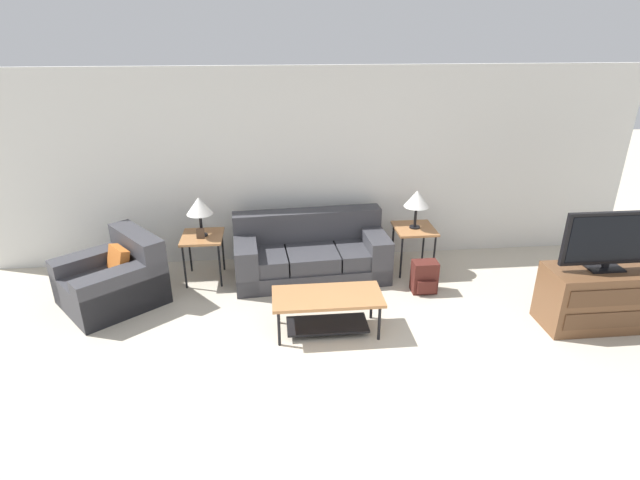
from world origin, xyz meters
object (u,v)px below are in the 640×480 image
Objects in this scene: side_table_left at (203,240)px; television at (612,240)px; backpack at (424,277)px; armchair at (114,280)px; tv_console at (597,297)px; coffee_table at (327,305)px; couch at (311,255)px; table_lamp_left at (199,206)px; table_lamp_right at (417,199)px; side_table_right at (414,232)px.

side_table_left is 4.65m from television.
television is 2.05m from backpack.
armchair is 1.34× the size of television.
coffee_table is at bearing 177.01° from tv_console.
side_table_left is 0.58× the size of television.
tv_console is (2.93, -0.15, 0.01)m from coffee_table.
couch is 2.41m from armchair.
side_table_left is 1.19× the size of table_lamp_left.
armchair is at bearing 169.05° from tv_console.
tv_console is at bearing -2.99° from coffee_table.
table_lamp_right is 1.26× the size of backpack.
table_lamp_left is (0.99, 0.49, 0.72)m from armchair.
side_table_right is 0.58× the size of television.
side_table_left is at bearing 160.80° from television.
television is 2.59× the size of backpack.
side_table_left is at bearing 116.57° from table_lamp_left.
table_lamp_left is (-1.44, 1.37, 0.67)m from coffee_table.
coffee_table is at bearing -133.65° from table_lamp_right.
couch is 4.98× the size of backpack.
armchair is 1.32m from table_lamp_left.
tv_console reaches higher than backpack.
tv_console is at bearing -28.84° from backpack.
backpack is at bearing -91.56° from side_table_right.
tv_console reaches higher than side_table_right.
backpack is (1.29, 0.75, -0.13)m from coffee_table.
television is at bearing -28.82° from backpack.
side_table_left is 2.82m from backpack.
coffee_table is at bearing -87.01° from couch.
table_lamp_right is at bearing 7.39° from armchair.
couch is 3.35m from tv_console.
couch is at bearing 10.68° from armchair.
coffee_table is at bearing -43.59° from side_table_left.
table_lamp_left is at bearing 26.02° from armchair.
armchair is at bearing 169.06° from television.
couch is 1.48m from backpack.
television reaches higher than side_table_left.
tv_console is at bearing -26.30° from couch.
couch reaches higher than backpack.
backpack is at bearing 151.18° from television.
table_lamp_left is (-1.37, 0.04, 0.70)m from couch.
coffee_table is (2.43, -0.88, 0.04)m from armchair.
couch is 3.43m from television.
television reaches higher than couch.
couch is at bearing 153.70° from tv_console.
side_table_right is 1.19× the size of table_lamp_right.
table_lamp_right is 2.23m from television.
armchair reaches higher than coffee_table.
tv_console reaches higher than side_table_left.
table_lamp_left reaches higher than coffee_table.
backpack is (-1.64, 0.90, -0.82)m from television.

